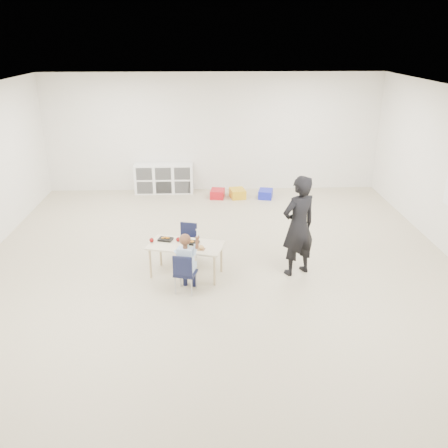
{
  "coord_description": "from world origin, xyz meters",
  "views": [
    {
      "loc": [
        -0.18,
        -6.81,
        3.59
      ],
      "look_at": [
        0.09,
        0.01,
        0.85
      ],
      "focal_mm": 38.0,
      "sensor_mm": 36.0,
      "label": 1
    }
  ],
  "objects_px": {
    "table": "(186,260)",
    "chair_near": "(186,272)",
    "cubby_shelf": "(164,178)",
    "adult": "(298,226)",
    "child": "(185,261)"
  },
  "relations": [
    {
      "from": "child",
      "to": "cubby_shelf",
      "type": "bearing_deg",
      "value": 113.49
    },
    {
      "from": "adult",
      "to": "child",
      "type": "bearing_deg",
      "value": -9.33
    },
    {
      "from": "cubby_shelf",
      "to": "adult",
      "type": "distance_m",
      "value": 4.98
    },
    {
      "from": "cubby_shelf",
      "to": "adult",
      "type": "bearing_deg",
      "value": -60.42
    },
    {
      "from": "chair_near",
      "to": "cubby_shelf",
      "type": "xyz_separation_m",
      "value": [
        -0.7,
        4.84,
        0.03
      ]
    },
    {
      "from": "child",
      "to": "chair_near",
      "type": "bearing_deg",
      "value": 0.0
    },
    {
      "from": "adult",
      "to": "chair_near",
      "type": "bearing_deg",
      "value": -9.33
    },
    {
      "from": "chair_near",
      "to": "cubby_shelf",
      "type": "distance_m",
      "value": 4.89
    },
    {
      "from": "child",
      "to": "adult",
      "type": "bearing_deg",
      "value": 32.22
    },
    {
      "from": "table",
      "to": "child",
      "type": "bearing_deg",
      "value": -73.59
    },
    {
      "from": "chair_near",
      "to": "cubby_shelf",
      "type": "bearing_deg",
      "value": 113.49
    },
    {
      "from": "cubby_shelf",
      "to": "chair_near",
      "type": "bearing_deg",
      "value": -81.83
    },
    {
      "from": "table",
      "to": "chair_near",
      "type": "distance_m",
      "value": 0.53
    },
    {
      "from": "table",
      "to": "cubby_shelf",
      "type": "height_order",
      "value": "cubby_shelf"
    },
    {
      "from": "table",
      "to": "chair_near",
      "type": "xyz_separation_m",
      "value": [
        0.01,
        -0.53,
        0.05
      ]
    }
  ]
}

